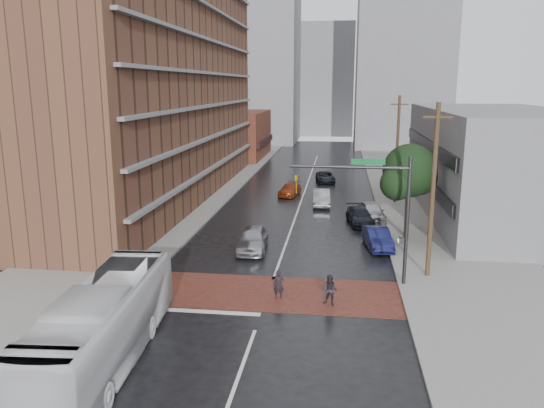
% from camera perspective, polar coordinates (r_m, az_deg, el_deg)
% --- Properties ---
extents(ground, '(160.00, 160.00, 0.00)m').
position_cam_1_polar(ground, '(28.33, -0.53, -9.93)').
color(ground, black).
rests_on(ground, ground).
extents(crosswalk, '(14.00, 5.00, 0.02)m').
position_cam_1_polar(crosswalk, '(28.79, -0.39, -9.53)').
color(crosswalk, brown).
rests_on(crosswalk, ground).
extents(sidewalk_west, '(9.00, 90.00, 0.15)m').
position_cam_1_polar(sidewalk_west, '(54.20, -8.96, 0.99)').
color(sidewalk_west, gray).
rests_on(sidewalk_west, ground).
extents(sidewalk_east, '(9.00, 90.00, 0.15)m').
position_cam_1_polar(sidewalk_east, '(52.63, 15.85, 0.32)').
color(sidewalk_east, gray).
rests_on(sidewalk_east, ground).
extents(apartment_block, '(10.00, 44.00, 28.00)m').
position_cam_1_polar(apartment_block, '(53.02, -12.50, 15.74)').
color(apartment_block, brown).
rests_on(apartment_block, ground).
extents(storefront_west, '(8.00, 16.00, 7.00)m').
position_cam_1_polar(storefront_west, '(81.76, -3.67, 7.44)').
color(storefront_west, brown).
rests_on(storefront_west, ground).
extents(building_east, '(11.00, 26.00, 9.00)m').
position_cam_1_polar(building_east, '(48.10, 22.92, 4.03)').
color(building_east, gray).
rests_on(building_east, ground).
extents(distant_tower_west, '(18.00, 16.00, 32.00)m').
position_cam_1_polar(distant_tower_west, '(105.52, -2.30, 15.42)').
color(distant_tower_west, gray).
rests_on(distant_tower_west, ground).
extents(distant_tower_east, '(16.00, 14.00, 36.00)m').
position_cam_1_polar(distant_tower_east, '(98.71, 14.01, 16.42)').
color(distant_tower_east, gray).
rests_on(distant_tower_east, ground).
extents(distant_tower_center, '(12.00, 10.00, 24.00)m').
position_cam_1_polar(distant_tower_center, '(120.97, 5.85, 13.11)').
color(distant_tower_center, gray).
rests_on(distant_tower_center, ground).
extents(street_tree, '(4.20, 4.10, 6.90)m').
position_cam_1_polar(street_tree, '(38.75, 14.58, 3.11)').
color(street_tree, '#332319').
rests_on(street_tree, ground).
extents(signal_mast, '(6.50, 0.30, 7.20)m').
position_cam_1_polar(signal_mast, '(29.15, 11.61, 0.22)').
color(signal_mast, '#2D2D33').
rests_on(signal_mast, ground).
extents(utility_pole_near, '(1.60, 0.26, 10.00)m').
position_cam_1_polar(utility_pole_near, '(30.89, 16.92, 1.39)').
color(utility_pole_near, '#473321').
rests_on(utility_pole_near, ground).
extents(utility_pole_far, '(1.60, 0.26, 10.00)m').
position_cam_1_polar(utility_pole_far, '(50.50, 13.31, 5.78)').
color(utility_pole_far, '#473321').
rests_on(utility_pole_far, ground).
extents(transit_bus, '(3.51, 11.76, 3.23)m').
position_cam_1_polar(transit_bus, '(22.44, -17.78, -12.37)').
color(transit_bus, silver).
rests_on(transit_bus, ground).
extents(pedestrian_a, '(0.59, 0.42, 1.52)m').
position_cam_1_polar(pedestrian_a, '(27.83, 0.73, -8.67)').
color(pedestrian_a, black).
rests_on(pedestrian_a, ground).
extents(pedestrian_b, '(0.93, 0.83, 1.59)m').
position_cam_1_polar(pedestrian_b, '(27.18, 6.28, -9.21)').
color(pedestrian_b, '#252126').
rests_on(pedestrian_b, ground).
extents(car_travel_a, '(2.23, 4.91, 1.64)m').
position_cam_1_polar(car_travel_a, '(35.69, -2.13, -3.73)').
color(car_travel_a, '#989A9F').
rests_on(car_travel_a, ground).
extents(car_travel_b, '(1.79, 4.49, 1.45)m').
position_cam_1_polar(car_travel_b, '(49.16, 5.34, 0.67)').
color(car_travel_b, '#A9ACB1').
rests_on(car_travel_b, ground).
extents(car_travel_c, '(2.34, 4.32, 1.19)m').
position_cam_1_polar(car_travel_c, '(53.46, 1.93, 1.55)').
color(car_travel_c, maroon).
rests_on(car_travel_c, ground).
extents(suv_travel, '(2.52, 4.58, 1.22)m').
position_cam_1_polar(suv_travel, '(61.10, 5.76, 2.91)').
color(suv_travel, black).
rests_on(suv_travel, ground).
extents(car_parked_near, '(2.08, 4.44, 1.41)m').
position_cam_1_polar(car_parked_near, '(36.82, 11.30, -3.65)').
color(car_parked_near, '#151849').
rests_on(car_parked_near, ground).
extents(car_parked_mid, '(2.47, 4.68, 1.29)m').
position_cam_1_polar(car_parked_mid, '(43.06, 9.44, -1.27)').
color(car_parked_mid, black).
rests_on(car_parked_mid, ground).
extents(car_parked_far, '(2.45, 4.72, 1.53)m').
position_cam_1_polar(car_parked_far, '(44.26, 10.67, -0.78)').
color(car_parked_far, '#AFB1B7').
rests_on(car_parked_far, ground).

